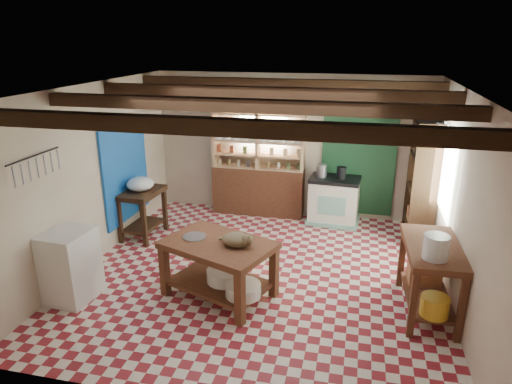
% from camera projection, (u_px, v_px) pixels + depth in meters
% --- Properties ---
extents(floor, '(5.00, 5.00, 0.02)m').
position_uv_depth(floor, '(260.00, 275.00, 6.50)').
color(floor, maroon).
rests_on(floor, ground).
extents(ceiling, '(5.00, 5.00, 0.02)m').
position_uv_depth(ceiling, '(261.00, 89.00, 5.65)').
color(ceiling, '#46474B').
rests_on(ceiling, wall_back).
extents(wall_back, '(5.00, 0.04, 2.60)m').
position_uv_depth(wall_back, '(290.00, 146.00, 8.38)').
color(wall_back, beige).
rests_on(wall_back, floor).
extents(wall_front, '(5.00, 0.04, 2.60)m').
position_uv_depth(wall_front, '(196.00, 281.00, 3.77)').
color(wall_front, beige).
rests_on(wall_front, floor).
extents(wall_left, '(0.04, 5.00, 2.60)m').
position_uv_depth(wall_left, '(92.00, 176.00, 6.61)').
color(wall_left, beige).
rests_on(wall_left, floor).
extents(wall_right, '(0.04, 5.00, 2.60)m').
position_uv_depth(wall_right, '(461.00, 203.00, 5.55)').
color(wall_right, beige).
rests_on(wall_right, floor).
extents(ceiling_beams, '(5.00, 3.80, 0.15)m').
position_uv_depth(ceiling_beams, '(261.00, 98.00, 5.69)').
color(ceiling_beams, '#382213').
rests_on(ceiling_beams, ceiling).
extents(blue_wall_patch, '(0.04, 1.40, 1.60)m').
position_uv_depth(blue_wall_patch, '(126.00, 172.00, 7.49)').
color(blue_wall_patch, blue).
rests_on(blue_wall_patch, wall_left).
extents(green_wall_patch, '(1.30, 0.04, 2.30)m').
position_uv_depth(green_wall_patch, '(359.00, 153.00, 8.10)').
color(green_wall_patch, '#1C4829').
rests_on(green_wall_patch, wall_back).
extents(window_back, '(0.90, 0.02, 0.80)m').
position_uv_depth(window_back, '(263.00, 123.00, 8.34)').
color(window_back, beige).
rests_on(window_back, wall_back).
extents(window_right, '(0.02, 1.30, 1.20)m').
position_uv_depth(window_right, '(447.00, 172.00, 6.44)').
color(window_right, beige).
rests_on(window_right, wall_right).
extents(utensil_rail, '(0.06, 0.90, 0.28)m').
position_uv_depth(utensil_rail, '(35.00, 166.00, 5.33)').
color(utensil_rail, black).
rests_on(utensil_rail, wall_left).
extents(pot_rack, '(0.86, 0.12, 0.36)m').
position_uv_depth(pot_rack, '(363.00, 103.00, 7.41)').
color(pot_rack, black).
rests_on(pot_rack, ceiling).
extents(shelving_unit, '(1.70, 0.34, 2.20)m').
position_uv_depth(shelving_unit, '(258.00, 157.00, 8.39)').
color(shelving_unit, tan).
rests_on(shelving_unit, floor).
extents(tall_rack, '(0.40, 0.86, 2.00)m').
position_uv_depth(tall_rack, '(422.00, 181.00, 7.35)').
color(tall_rack, '#382213').
rests_on(tall_rack, floor).
extents(work_table, '(1.57, 1.31, 0.76)m').
position_uv_depth(work_table, '(219.00, 269.00, 5.86)').
color(work_table, brown).
rests_on(work_table, floor).
extents(stove, '(0.91, 0.64, 0.85)m').
position_uv_depth(stove, '(334.00, 201.00, 8.16)').
color(stove, white).
rests_on(stove, floor).
extents(prep_table, '(0.60, 0.84, 0.81)m').
position_uv_depth(prep_table, '(143.00, 213.00, 7.61)').
color(prep_table, '#382213').
rests_on(prep_table, floor).
extents(white_cabinet, '(0.56, 0.65, 0.92)m').
position_uv_depth(white_cabinet, '(71.00, 265.00, 5.78)').
color(white_cabinet, silver).
rests_on(white_cabinet, floor).
extents(right_counter, '(0.67, 1.27, 0.89)m').
position_uv_depth(right_counter, '(429.00, 279.00, 5.50)').
color(right_counter, brown).
rests_on(right_counter, floor).
extents(cat, '(0.42, 0.35, 0.17)m').
position_uv_depth(cat, '(237.00, 240.00, 5.62)').
color(cat, '#7D6748').
rests_on(cat, work_table).
extents(steel_tray, '(0.39, 0.39, 0.02)m').
position_uv_depth(steel_tray, '(194.00, 237.00, 5.88)').
color(steel_tray, '#ABACB3').
rests_on(steel_tray, work_table).
extents(basin_large, '(0.60, 0.60, 0.16)m').
position_uv_depth(basin_large, '(225.00, 275.00, 5.91)').
color(basin_large, silver).
rests_on(basin_large, work_table).
extents(basin_small, '(0.57, 0.57, 0.15)m').
position_uv_depth(basin_small, '(243.00, 290.00, 5.58)').
color(basin_small, silver).
rests_on(basin_small, work_table).
extents(kettle_left, '(0.21, 0.21, 0.22)m').
position_uv_depth(kettle_left, '(321.00, 171.00, 8.05)').
color(kettle_left, '#ABACB3').
rests_on(kettle_left, stove).
extents(kettle_right, '(0.18, 0.18, 0.21)m').
position_uv_depth(kettle_right, '(341.00, 173.00, 7.96)').
color(kettle_right, black).
rests_on(kettle_right, stove).
extents(enamel_bowl, '(0.47, 0.47, 0.22)m').
position_uv_depth(enamel_bowl, '(140.00, 184.00, 7.44)').
color(enamel_bowl, silver).
rests_on(enamel_bowl, prep_table).
extents(white_bucket, '(0.29, 0.29, 0.28)m').
position_uv_depth(white_bucket, '(436.00, 247.00, 5.00)').
color(white_bucket, silver).
rests_on(white_bucket, right_counter).
extents(wicker_basket, '(0.40, 0.33, 0.27)m').
position_uv_depth(wicker_basket, '(424.00, 272.00, 5.81)').
color(wicker_basket, '#B06E47').
rests_on(wicker_basket, right_counter).
extents(yellow_tub, '(0.32, 0.32, 0.23)m').
position_uv_depth(yellow_tub, '(435.00, 306.00, 5.12)').
color(yellow_tub, gold).
rests_on(yellow_tub, right_counter).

